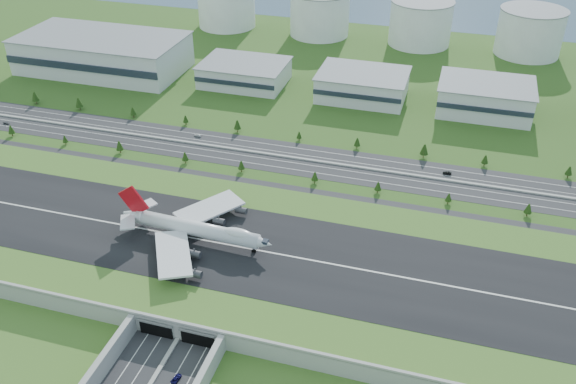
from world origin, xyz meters
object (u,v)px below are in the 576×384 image
(fuel_tank_a, at_px, (227,6))
(car_4, at_px, (6,123))
(car_5, at_px, (447,173))
(car_2, at_px, (176,378))
(car_7, at_px, (198,135))
(boeing_747, at_px, (195,228))

(fuel_tank_a, bearing_deg, car_4, -105.21)
(car_4, xyz_separation_m, car_5, (269.56, 16.21, 0.09))
(car_2, bearing_deg, car_7, -61.19)
(fuel_tank_a, height_order, car_2, fuel_tank_a)
(boeing_747, height_order, car_7, boeing_747)
(car_4, height_order, car_5, car_5)
(car_7, bearing_deg, car_5, 100.83)
(boeing_747, distance_m, car_5, 145.04)
(boeing_747, relative_size, car_4, 18.15)
(boeing_747, relative_size, car_2, 15.18)
(car_2, xyz_separation_m, car_4, (-188.72, 153.08, 0.02))
(car_4, height_order, car_7, car_4)
(car_5, height_order, car_7, car_5)
(fuel_tank_a, relative_size, car_2, 10.47)
(car_2, xyz_separation_m, car_7, (-66.92, 171.79, 0.01))
(car_2, xyz_separation_m, car_5, (80.83, 169.29, 0.10))
(car_2, distance_m, car_4, 243.00)
(car_4, bearing_deg, car_5, -80.94)
(fuel_tank_a, bearing_deg, car_5, -44.97)
(car_4, distance_m, car_7, 123.23)
(boeing_747, bearing_deg, car_4, 155.40)
(car_5, bearing_deg, boeing_747, -48.21)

